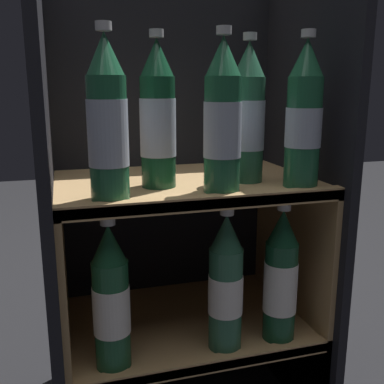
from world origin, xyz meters
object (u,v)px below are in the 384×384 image
object	(u,v)px
bottle_upper_front_1	(223,121)
bottle_upper_back_1	(248,117)
bottle_upper_back_0	(158,119)
bottle_lower_front_0	(111,301)
bottle_upper_front_2	(304,118)
bottle_lower_front_1	(226,286)
bottle_upper_front_0	(108,123)
bottle_lower_front_2	(281,279)

from	to	relation	value
bottle_upper_front_1	bottle_upper_back_1	xyz separation A→B (m)	(0.08, 0.08, 0.00)
bottle_upper_back_0	bottle_lower_front_0	size ratio (longest dim) A/B	1.00
bottle_upper_front_1	bottle_upper_back_0	xyz separation A→B (m)	(-0.10, 0.08, -0.00)
bottle_upper_front_1	bottle_upper_front_2	xyz separation A→B (m)	(0.16, 0.00, 0.00)
bottle_upper_back_1	bottle_lower_front_1	xyz separation A→B (m)	(-0.07, -0.08, -0.32)
bottle_upper_front_0	bottle_upper_front_2	xyz separation A→B (m)	(0.36, -0.00, 0.00)
bottle_upper_front_0	bottle_lower_front_2	bearing A→B (deg)	-0.00
bottle_upper_front_2	bottle_upper_back_0	bearing A→B (deg)	163.85
bottle_lower_front_0	bottle_lower_front_2	size ratio (longest dim) A/B	1.00
bottle_upper_front_1	bottle_upper_back_1	size ratio (longest dim) A/B	1.00
bottle_upper_front_2	bottle_lower_front_0	world-z (taller)	bottle_upper_front_2
bottle_upper_front_0	bottle_upper_back_0	distance (m)	0.13
bottle_upper_front_1	bottle_upper_back_0	distance (m)	0.13
bottle_upper_front_0	bottle_lower_front_2	distance (m)	0.46
bottle_upper_front_2	bottle_upper_back_1	world-z (taller)	same
bottle_upper_front_2	bottle_lower_front_0	xyz separation A→B (m)	(-0.37, 0.00, -0.32)
bottle_upper_front_0	bottle_upper_back_1	distance (m)	0.29
bottle_upper_front_2	bottle_lower_front_2	distance (m)	0.32
bottle_upper_front_0	bottle_upper_front_1	distance (m)	0.20
bottle_upper_front_0	bottle_upper_back_0	world-z (taller)	same
bottle_upper_front_0	bottle_upper_front_2	bearing A→B (deg)	-0.00
bottle_upper_front_1	bottle_upper_back_0	bearing A→B (deg)	143.00
bottle_lower_front_0	bottle_lower_front_1	bearing A→B (deg)	-0.00
bottle_upper_back_0	bottle_lower_front_2	xyz separation A→B (m)	(0.23, -0.08, -0.32)
bottle_lower_front_1	bottle_lower_front_2	size ratio (longest dim) A/B	1.00
bottle_upper_back_1	bottle_upper_front_1	bearing A→B (deg)	-136.75
bottle_upper_front_2	bottle_lower_front_0	size ratio (longest dim) A/B	1.00
bottle_lower_front_0	bottle_upper_front_1	bearing A→B (deg)	0.00
bottle_lower_front_2	bottle_upper_front_0	bearing A→B (deg)	180.00
bottle_upper_front_0	bottle_upper_front_1	size ratio (longest dim) A/B	1.00
bottle_lower_front_0	bottle_upper_back_1	bearing A→B (deg)	14.70
bottle_upper_front_2	bottle_upper_back_0	distance (m)	0.27
bottle_upper_front_1	bottle_upper_front_2	size ratio (longest dim) A/B	1.00
bottle_upper_front_2	bottle_upper_back_1	distance (m)	0.11
bottle_lower_front_0	bottle_lower_front_2	bearing A→B (deg)	0.00
bottle_upper_back_0	bottle_upper_back_1	xyz separation A→B (m)	(0.18, -0.00, 0.00)
bottle_upper_front_0	bottle_upper_back_1	xyz separation A→B (m)	(0.28, 0.08, 0.00)
bottle_lower_front_0	bottle_lower_front_2	world-z (taller)	same
bottle_upper_front_0	bottle_lower_front_1	distance (m)	0.38
bottle_upper_front_1	bottle_upper_back_0	world-z (taller)	same
bottle_upper_front_1	bottle_lower_front_0	size ratio (longest dim) A/B	1.00
bottle_upper_back_1	bottle_lower_front_0	distance (m)	0.43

